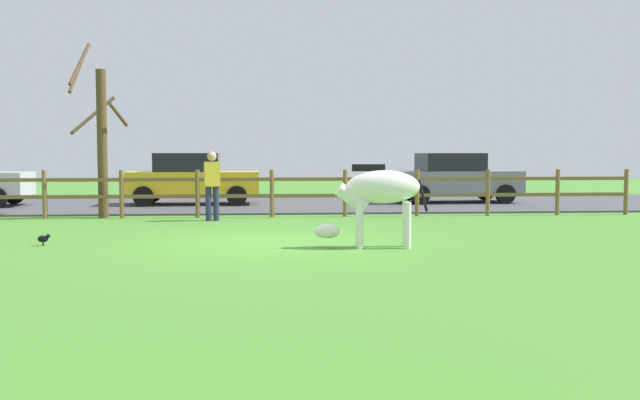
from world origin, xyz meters
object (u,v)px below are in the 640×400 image
Objects in this scene: bare_tree at (100,135)px; visitor_near_fence at (212,183)px; parked_car_yellow at (191,178)px; zebra at (378,193)px; crow_on_grass at (44,239)px; parked_car_grey at (453,177)px.

bare_tree is 3.22m from visitor_near_fence.
zebra is at bearing -66.91° from parked_car_yellow.
crow_on_grass is at bearing 173.31° from zebra.
bare_tree is 1.09× the size of parked_car_yellow.
parked_car_yellow is (-8.19, -0.19, 0.00)m from parked_car_grey.
parked_car_yellow is at bearing 80.07° from crow_on_grass.
visitor_near_fence is (0.98, -4.76, 0.06)m from parked_car_yellow.
parked_car_yellow reaches higher than zebra.
parked_car_grey is (4.05, 9.90, -0.08)m from zebra.
parked_car_yellow is at bearing -178.65° from parked_car_grey.
bare_tree is 10.82m from parked_car_grey.
zebra is at bearing -45.15° from bare_tree.
crow_on_grass is 5.05m from visitor_near_fence.
zebra is at bearing -112.24° from parked_car_grey.
parked_car_yellow is 4.86m from visitor_near_fence.
crow_on_grass is (-5.72, 0.67, -0.80)m from zebra.
visitor_near_fence is (2.57, 4.27, 0.78)m from crow_on_grass.
parked_car_yellow is (-4.14, 9.71, -0.08)m from zebra.
zebra is 10.70m from parked_car_grey.
visitor_near_fence is at bearing -145.47° from parked_car_grey.
crow_on_grass is 0.05× the size of parked_car_grey.
crow_on_grass is 9.20m from parked_car_yellow.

